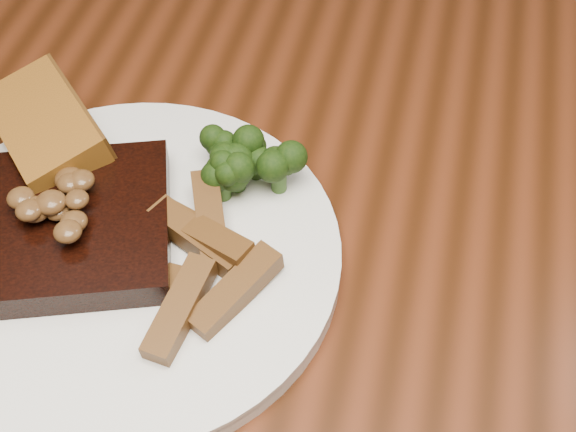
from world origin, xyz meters
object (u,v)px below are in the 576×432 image
Objects in this scene: garlic_bread at (50,145)px; potato_wedges at (203,270)px; plate at (127,258)px; dining_table at (296,331)px; steak at (43,230)px; chair_far at (526,76)px.

garlic_bread is 0.17m from potato_wedges.
dining_table is at bearing 13.43° from plate.
garlic_bread is at bearing 138.78° from plate.
garlic_bread is at bearing 149.67° from potato_wedges.
steak is 0.12m from potato_wedges.
dining_table is 0.70m from chair_far.
dining_table is 1.96× the size of chair_far.
potato_wedges is at bearing -23.06° from steak.
chair_far is 8.40× the size of potato_wedges.
dining_table is at bearing 31.93° from garlic_bread.
dining_table is 0.21m from steak.
steak is 1.81× the size of potato_wedges.
chair_far reaches higher than garlic_bread.
steak is at bearing -170.14° from dining_table.
plate is 0.06m from steak.
chair_far is at bearing 99.96° from garlic_bread.
garlic_bread is at bearing 62.37° from chair_far.
plate is (-0.12, -0.03, 0.10)m from dining_table.
steak is 1.58× the size of garlic_bread.
chair_far is 2.68× the size of plate.
garlic_bread is at bearing 166.59° from dining_table.
steak is 0.09m from garlic_bread.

